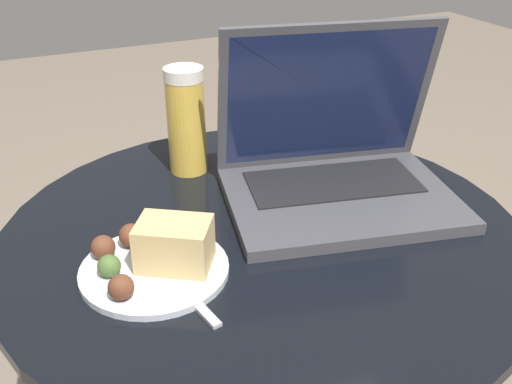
{
  "coord_description": "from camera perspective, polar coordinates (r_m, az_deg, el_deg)",
  "views": [
    {
      "loc": [
        -0.32,
        -0.67,
        0.96
      ],
      "look_at": [
        -0.02,
        -0.01,
        0.57
      ],
      "focal_mm": 42.0,
      "sensor_mm": 36.0,
      "label": 1
    }
  ],
  "objects": [
    {
      "name": "snack_plate",
      "position": [
        0.78,
        -9.35,
        -6.08
      ],
      "size": [
        0.19,
        0.19,
        0.07
      ],
      "color": "silver",
      "rests_on": "table"
    },
    {
      "name": "beer_glass",
      "position": [
        1.01,
        -6.67,
        6.76
      ],
      "size": [
        0.07,
        0.07,
        0.18
      ],
      "color": "gold",
      "rests_on": "table"
    },
    {
      "name": "table",
      "position": [
        0.93,
        0.59,
        -8.83
      ],
      "size": [
        0.76,
        0.76,
        0.5
      ],
      "color": "#515156",
      "rests_on": "ground_plane"
    },
    {
      "name": "laptop",
      "position": [
        0.94,
        7.56,
        2.68
      ],
      "size": [
        0.39,
        0.33,
        0.27
      ],
      "color": "#47474C",
      "rests_on": "table"
    },
    {
      "name": "napkin",
      "position": [
        0.78,
        -9.72,
        -7.89
      ],
      "size": [
        0.16,
        0.14,
        0.0
      ],
      "color": "white",
      "rests_on": "table"
    },
    {
      "name": "fork",
      "position": [
        0.76,
        -7.42,
        -8.74
      ],
      "size": [
        0.05,
        0.16,
        0.0
      ],
      "color": "#B2B2B7",
      "rests_on": "table"
    }
  ]
}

